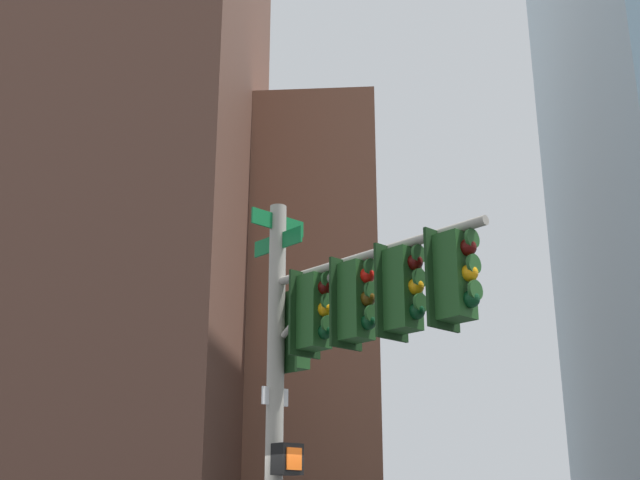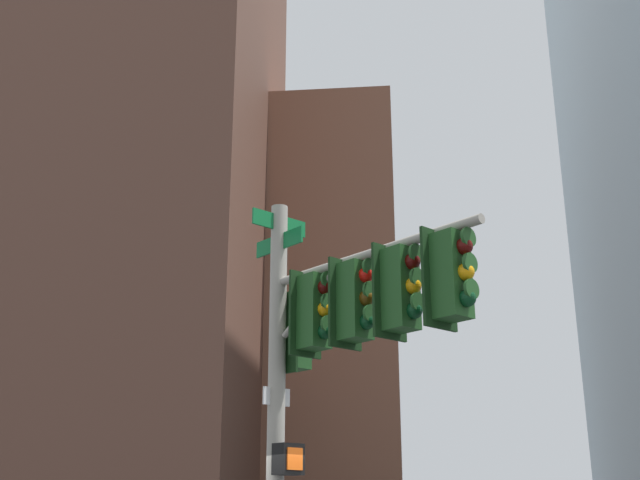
# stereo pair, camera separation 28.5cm
# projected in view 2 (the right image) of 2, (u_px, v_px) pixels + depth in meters

# --- Properties ---
(signal_pole_assembly) EXTENTS (3.04, 3.08, 6.05)m
(signal_pole_assembly) POSITION_uv_depth(u_px,v_px,m) (333.00, 337.00, 10.52)
(signal_pole_assembly) COLOR #9E998C
(signal_pole_assembly) RESTS_ON ground_plane
(building_brick_nearside) EXTENTS (21.03, 18.54, 55.07)m
(building_brick_nearside) POSITION_uv_depth(u_px,v_px,m) (140.00, 143.00, 59.99)
(building_brick_nearside) COLOR brown
(building_brick_nearside) RESTS_ON ground_plane
(building_brick_midblock) EXTENTS (16.15, 18.21, 32.24)m
(building_brick_midblock) POSITION_uv_depth(u_px,v_px,m) (283.00, 321.00, 64.71)
(building_brick_midblock) COLOR brown
(building_brick_midblock) RESTS_ON ground_plane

